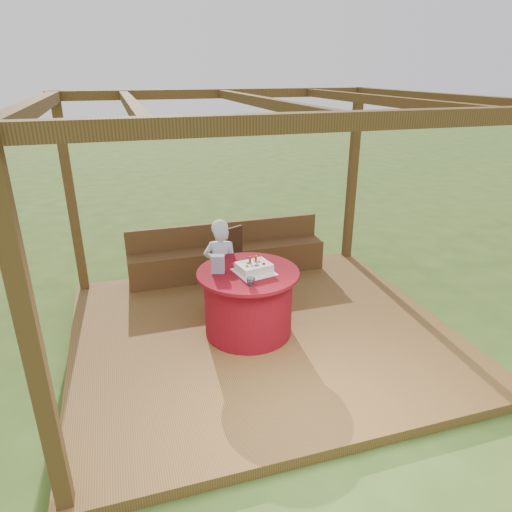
{
  "coord_description": "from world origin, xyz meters",
  "views": [
    {
      "loc": [
        -1.5,
        -4.62,
        3.09
      ],
      "look_at": [
        0.0,
        0.25,
        1.0
      ],
      "focal_mm": 32.0,
      "sensor_mm": 36.0,
      "label": 1
    }
  ],
  "objects_px": {
    "chair": "(235,257)",
    "elderly_woman": "(221,265)",
    "bench": "(228,258)",
    "table": "(248,302)",
    "birthday_cake": "(254,268)",
    "gift_bag": "(218,264)",
    "drinking_glass": "(251,282)"
  },
  "relations": [
    {
      "from": "chair",
      "to": "elderly_woman",
      "type": "distance_m",
      "value": 0.59
    },
    {
      "from": "bench",
      "to": "table",
      "type": "distance_m",
      "value": 1.73
    },
    {
      "from": "bench",
      "to": "birthday_cake",
      "type": "distance_m",
      "value": 1.86
    },
    {
      "from": "elderly_woman",
      "to": "gift_bag",
      "type": "relative_size",
      "value": 5.88
    },
    {
      "from": "elderly_woman",
      "to": "drinking_glass",
      "type": "bearing_deg",
      "value": -84.98
    },
    {
      "from": "bench",
      "to": "table",
      "type": "relative_size",
      "value": 2.52
    },
    {
      "from": "table",
      "to": "chair",
      "type": "height_order",
      "value": "chair"
    },
    {
      "from": "elderly_woman",
      "to": "bench",
      "type": "bearing_deg",
      "value": 71.86
    },
    {
      "from": "chair",
      "to": "elderly_woman",
      "type": "xyz_separation_m",
      "value": [
        -0.31,
        -0.48,
        0.12
      ]
    },
    {
      "from": "table",
      "to": "drinking_glass",
      "type": "bearing_deg",
      "value": -101.72
    },
    {
      "from": "elderly_woman",
      "to": "chair",
      "type": "bearing_deg",
      "value": 56.8
    },
    {
      "from": "drinking_glass",
      "to": "gift_bag",
      "type": "bearing_deg",
      "value": 119.89
    },
    {
      "from": "gift_bag",
      "to": "drinking_glass",
      "type": "relative_size",
      "value": 2.17
    },
    {
      "from": "bench",
      "to": "drinking_glass",
      "type": "relative_size",
      "value": 30.89
    },
    {
      "from": "table",
      "to": "drinking_glass",
      "type": "relative_size",
      "value": 12.27
    },
    {
      "from": "birthday_cake",
      "to": "table",
      "type": "bearing_deg",
      "value": 143.98
    },
    {
      "from": "table",
      "to": "elderly_woman",
      "type": "distance_m",
      "value": 0.73
    },
    {
      "from": "elderly_woman",
      "to": "gift_bag",
      "type": "distance_m",
      "value": 0.68
    },
    {
      "from": "chair",
      "to": "birthday_cake",
      "type": "height_order",
      "value": "birthday_cake"
    },
    {
      "from": "bench",
      "to": "gift_bag",
      "type": "xyz_separation_m",
      "value": [
        -0.51,
        -1.64,
        0.64
      ]
    },
    {
      "from": "bench",
      "to": "birthday_cake",
      "type": "relative_size",
      "value": 6.12
    },
    {
      "from": "birthday_cake",
      "to": "drinking_glass",
      "type": "xyz_separation_m",
      "value": [
        -0.14,
        -0.33,
        -0.01
      ]
    },
    {
      "from": "chair",
      "to": "drinking_glass",
      "type": "height_order",
      "value": "chair"
    },
    {
      "from": "elderly_woman",
      "to": "birthday_cake",
      "type": "height_order",
      "value": "elderly_woman"
    },
    {
      "from": "gift_bag",
      "to": "drinking_glass",
      "type": "height_order",
      "value": "gift_bag"
    },
    {
      "from": "drinking_glass",
      "to": "birthday_cake",
      "type": "bearing_deg",
      "value": 67.53
    },
    {
      "from": "birthday_cake",
      "to": "drinking_glass",
      "type": "bearing_deg",
      "value": -112.47
    },
    {
      "from": "bench",
      "to": "chair",
      "type": "distance_m",
      "value": 0.62
    },
    {
      "from": "bench",
      "to": "elderly_woman",
      "type": "xyz_separation_m",
      "value": [
        -0.34,
        -1.04,
        0.36
      ]
    },
    {
      "from": "chair",
      "to": "gift_bag",
      "type": "distance_m",
      "value": 1.24
    },
    {
      "from": "birthday_cake",
      "to": "drinking_glass",
      "type": "height_order",
      "value": "birthday_cake"
    },
    {
      "from": "table",
      "to": "elderly_woman",
      "type": "relative_size",
      "value": 0.96
    }
  ]
}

